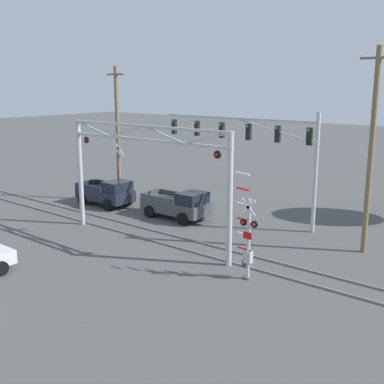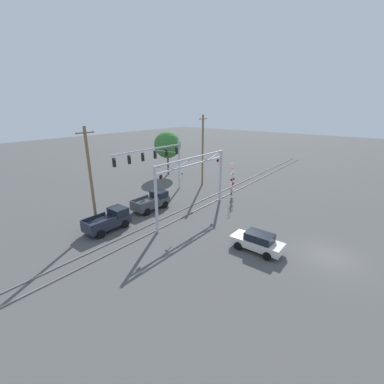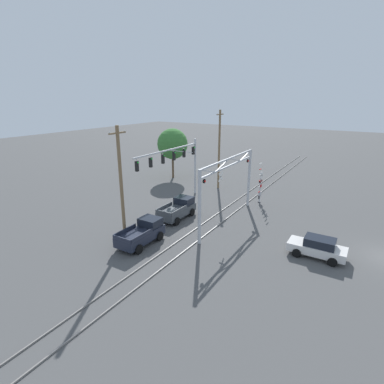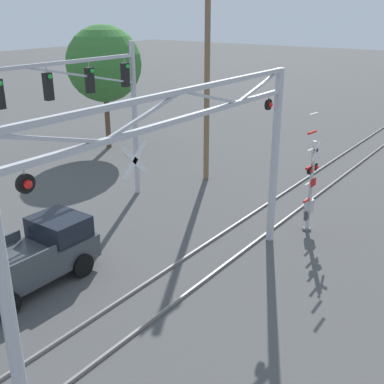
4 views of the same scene
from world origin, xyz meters
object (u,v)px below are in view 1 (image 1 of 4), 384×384
object	(u,v)px
traffic_signal_span	(262,142)
utility_pole_right	(371,150)
crossing_gantry	(145,168)
crossing_signal_mast	(248,240)
utility_pole_left	(118,133)
pickup_truck_following	(107,193)
pickup_truck_lead	(178,205)

from	to	relation	value
traffic_signal_span	utility_pole_right	bearing A→B (deg)	-12.10
crossing_gantry	crossing_signal_mast	size ratio (longest dim) A/B	2.35
crossing_signal_mast	utility_pole_left	world-z (taller)	utility_pole_left
crossing_signal_mast	pickup_truck_following	distance (m)	16.12
crossing_signal_mast	utility_pole_right	world-z (taller)	utility_pole_right
pickup_truck_following	utility_pole_right	size ratio (longest dim) A/B	0.43
crossing_gantry	traffic_signal_span	size ratio (longest dim) A/B	1.00
crossing_gantry	utility_pole_left	size ratio (longest dim) A/B	1.16
utility_pole_right	pickup_truck_following	bearing A→B (deg)	-174.20
crossing_signal_mast	pickup_truck_lead	distance (m)	10.62
pickup_truck_lead	utility_pole_left	world-z (taller)	utility_pole_left
crossing_signal_mast	pickup_truck_lead	world-z (taller)	crossing_signal_mast
traffic_signal_span	utility_pole_left	size ratio (longest dim) A/B	1.16
utility_pole_right	traffic_signal_span	bearing A→B (deg)	167.90
utility_pole_left	pickup_truck_lead	bearing A→B (deg)	-8.64
traffic_signal_span	pickup_truck_lead	size ratio (longest dim) A/B	2.50
pickup_truck_lead	utility_pole_right	distance (m)	12.66
pickup_truck_lead	pickup_truck_following	size ratio (longest dim) A/B	1.03
crossing_gantry	pickup_truck_following	size ratio (longest dim) A/B	2.57
utility_pole_right	pickup_truck_lead	bearing A→B (deg)	-173.92
traffic_signal_span	pickup_truck_following	xyz separation A→B (m)	(-10.84, -3.40, -4.19)
traffic_signal_span	utility_pole_left	bearing A→B (deg)	-171.01
traffic_signal_span	utility_pole_right	distance (m)	7.45
pickup_truck_following	utility_pole_right	distance (m)	18.75
pickup_truck_lead	utility_pole_right	world-z (taller)	utility_pole_right
crossing_signal_mast	utility_pole_left	size ratio (longest dim) A/B	0.49
traffic_signal_span	pickup_truck_following	world-z (taller)	traffic_signal_span
utility_pole_left	crossing_signal_mast	bearing A→B (deg)	-23.00
crossing_gantry	utility_pole_right	distance (m)	11.78
traffic_signal_span	utility_pole_right	size ratio (longest dim) A/B	1.10
pickup_truck_lead	utility_pole_left	xyz separation A→B (m)	(-6.77, 1.03, 4.18)
traffic_signal_span	pickup_truck_following	size ratio (longest dim) A/B	2.58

